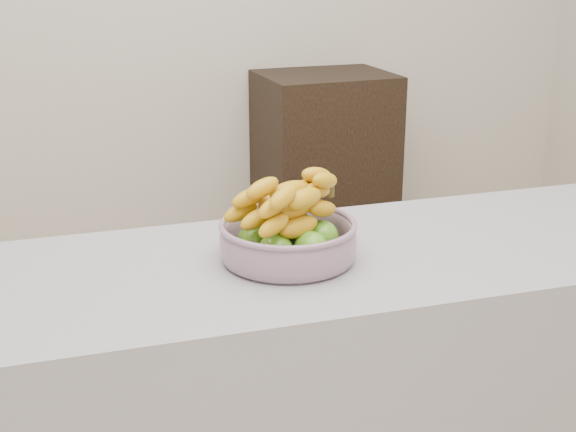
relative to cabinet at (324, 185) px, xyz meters
name	(u,v)px	position (x,y,z in m)	size (l,w,h in m)	color
cabinet	(324,185)	(0.00, 0.00, 0.00)	(0.56, 0.45, 1.01)	black
fruit_bowl	(288,235)	(-0.71, -1.73, 0.45)	(0.30, 0.30, 0.18)	#99A1B8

